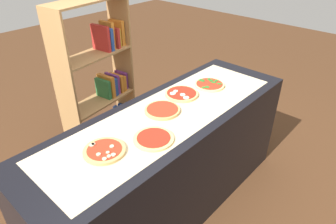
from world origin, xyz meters
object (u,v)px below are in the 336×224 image
at_px(pizza_mozzarella_3, 182,94).
at_px(pizza_plain_1, 154,139).
at_px(pizza_spinach_4, 209,85).
at_px(bookshelf, 104,79).
at_px(pizza_mushroom_0, 104,151).
at_px(pizza_plain_2, 162,110).

bearing_deg(pizza_mozzarella_3, pizza_plain_1, -156.28).
bearing_deg(pizza_spinach_4, bookshelf, 103.80).
bearing_deg(pizza_spinach_4, pizza_mushroom_0, -177.33).
xyz_separation_m(pizza_mushroom_0, pizza_plain_2, (0.55, 0.06, 0.00)).
height_order(pizza_mushroom_0, pizza_spinach_4, same).
xyz_separation_m(pizza_mozzarella_3, pizza_spinach_4, (0.28, -0.06, -0.00)).
distance_m(pizza_plain_1, pizza_mozzarella_3, 0.60).
height_order(pizza_plain_1, pizza_mozzarella_3, pizza_mozzarella_3).
relative_size(pizza_spinach_4, bookshelf, 0.16).
relative_size(pizza_mushroom_0, pizza_mozzarella_3, 0.97).
height_order(pizza_plain_2, pizza_spinach_4, pizza_spinach_4).
distance_m(pizza_mushroom_0, pizza_mozzarella_3, 0.84).
xyz_separation_m(pizza_spinach_4, bookshelf, (-0.27, 1.09, -0.20)).
bearing_deg(pizza_plain_1, bookshelf, 65.99).
bearing_deg(pizza_plain_2, bookshelf, 75.10).
relative_size(pizza_mushroom_0, pizza_plain_1, 0.98).
xyz_separation_m(pizza_plain_2, bookshelf, (0.29, 1.08, -0.20)).
bearing_deg(pizza_mushroom_0, pizza_spinach_4, 2.67).
xyz_separation_m(pizza_mushroom_0, pizza_mozzarella_3, (0.83, 0.12, 0.00)).
relative_size(pizza_mozzarella_3, pizza_spinach_4, 1.05).
bearing_deg(pizza_mozzarella_3, pizza_mushroom_0, -172.01).
bearing_deg(pizza_plain_2, pizza_mushroom_0, -173.72).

